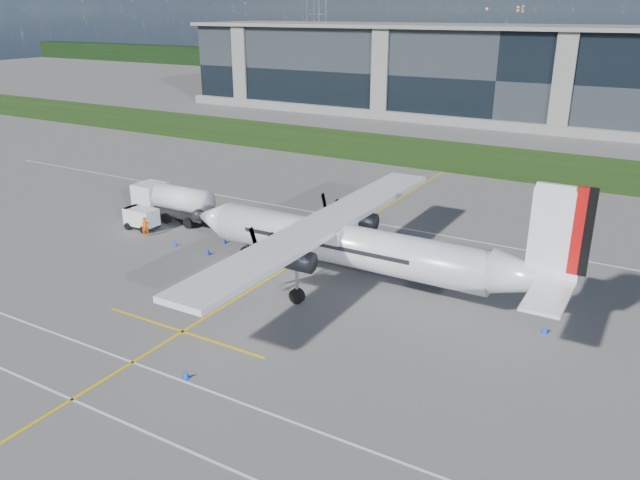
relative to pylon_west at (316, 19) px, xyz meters
The scene contains 16 objects.
ground 136.84m from the pylon_west, 53.97° to the right, with size 400.00×400.00×0.00m, color #595755.
grass_strip 130.49m from the pylon_west, 51.89° to the right, with size 400.00×18.00×0.04m, color #1D3C10.
terminal_building 106.57m from the pylon_west, 41.19° to the right, with size 120.00×20.00×15.00m, color black.
tree_line 81.51m from the pylon_west, ahead, with size 400.00×6.00×6.00m, color black.
pylon_west is the anchor object (origin of this frame).
yellow_taxiway_centerline 163.44m from the pylon_west, 59.34° to the right, with size 0.20×70.00×0.01m, color yellow.
white_lane_line 183.09m from the pylon_west, 64.00° to the right, with size 90.00×0.15×0.01m, color white.
turboprop_aircraft 170.16m from the pylon_west, 58.40° to the right, with size 28.93×30.00×9.00m, color white, non-canonical shape.
fuel_tanker_truck 156.14m from the pylon_west, 64.37° to the right, with size 8.58×2.79×3.22m, color silver, non-canonical shape.
baggage_tug 159.20m from the pylon_west, 64.92° to the right, with size 3.06×1.84×1.84m, color silver, non-canonical shape.
ground_crew_person 161.07m from the pylon_west, 64.56° to the right, with size 0.77×0.55×1.89m, color #F25907.
safety_cone_nose_port 164.90m from the pylon_west, 62.36° to the right, with size 0.36×0.36×0.50m, color blue.
safety_cone_tail 177.90m from the pylon_west, 54.98° to the right, with size 0.36×0.36×0.50m, color blue.
safety_cone_portwing 182.25m from the pylon_west, 61.53° to the right, with size 0.36×0.36×0.50m, color blue.
safety_cone_nose_stbd 162.31m from the pylon_west, 62.08° to the right, with size 0.36×0.36×0.50m, color blue.
safety_cone_fwd 163.19m from the pylon_west, 63.44° to the right, with size 0.36×0.36×0.50m, color blue.
Camera 1 is at (26.76, -30.34, 18.12)m, focal length 35.00 mm.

